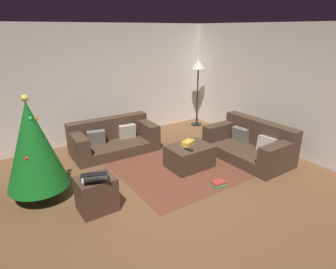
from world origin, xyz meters
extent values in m
plane|color=brown|center=(0.00, 0.00, 0.00)|extent=(6.40, 6.40, 0.00)
cube|color=silver|center=(0.00, 3.14, 1.30)|extent=(6.40, 0.12, 2.60)
cube|color=silver|center=(3.14, 0.00, 1.30)|extent=(0.12, 6.40, 2.60)
cube|color=#473323|center=(0.08, 2.15, 0.11)|extent=(1.78, 0.91, 0.22)
cube|color=#473323|center=(0.09, 2.46, 0.45)|extent=(1.76, 0.30, 0.47)
cube|color=#473323|center=(0.84, 2.13, 0.38)|extent=(0.27, 0.87, 0.33)
cube|color=#473323|center=(-0.68, 2.17, 0.38)|extent=(0.27, 0.87, 0.33)
cube|color=#BCB299|center=(0.44, 2.25, 0.37)|extent=(0.37, 0.18, 0.31)
cube|color=#716B5B|center=(-0.27, 2.27, 0.37)|extent=(0.39, 0.23, 0.31)
cube|color=#473323|center=(2.15, 0.36, 0.11)|extent=(0.96, 1.68, 0.23)
cube|color=#473323|center=(2.50, 0.37, 0.49)|extent=(0.26, 1.68, 0.51)
cube|color=#473323|center=(2.16, -0.36, 0.39)|extent=(0.94, 0.25, 0.33)
cube|color=#473323|center=(2.14, 1.08, 0.39)|extent=(0.94, 0.25, 0.33)
cube|color=#BCB299|center=(2.30, 0.03, 0.38)|extent=(0.18, 0.37, 0.31)
cube|color=#716B5B|center=(2.29, 0.70, 0.38)|extent=(0.16, 0.37, 0.31)
cube|color=#473323|center=(0.97, 0.72, 0.21)|extent=(0.81, 0.60, 0.42)
cube|color=gold|center=(0.98, 0.79, 0.46)|extent=(0.29, 0.24, 0.08)
cube|color=black|center=(0.84, 0.58, 0.43)|extent=(0.09, 0.17, 0.02)
cylinder|color=brown|center=(-1.60, 1.18, 0.10)|extent=(0.10, 0.10, 0.21)
cone|color=#146A1E|center=(-1.60, 1.18, 0.88)|extent=(0.90, 0.90, 1.33)
sphere|color=red|center=(-1.73, 0.98, 0.78)|extent=(0.06, 0.06, 0.06)
sphere|color=green|center=(-1.59, 1.11, 1.30)|extent=(0.06, 0.06, 0.06)
sphere|color=red|center=(-1.65, 1.26, 1.27)|extent=(0.05, 0.05, 0.05)
sphere|color=#2699E5|center=(-1.55, 1.38, 0.91)|extent=(0.07, 0.07, 0.07)
sphere|color=orange|center=(-1.52, 1.20, 1.26)|extent=(0.08, 0.08, 0.08)
sphere|color=green|center=(-1.61, 1.38, 0.85)|extent=(0.09, 0.09, 0.09)
sphere|color=#F2D84C|center=(-1.60, 1.18, 1.58)|extent=(0.10, 0.10, 0.10)
cube|color=#4C3323|center=(-0.99, 0.38, 0.26)|extent=(0.52, 0.44, 0.51)
cube|color=silver|center=(-0.99, 0.38, 0.52)|extent=(0.41, 0.35, 0.02)
cube|color=black|center=(-1.05, 0.24, 0.65)|extent=(0.41, 0.35, 0.08)
cube|color=#387A47|center=(0.94, -0.11, 0.02)|extent=(0.26, 0.26, 0.03)
cube|color=#B7332D|center=(0.94, -0.10, 0.05)|extent=(0.22, 0.17, 0.04)
cylinder|color=black|center=(2.70, 2.62, 0.01)|extent=(0.28, 0.28, 0.02)
cylinder|color=black|center=(2.70, 2.62, 0.76)|extent=(0.04, 0.04, 1.51)
cone|color=beige|center=(2.70, 2.62, 1.63)|extent=(0.36, 0.36, 0.24)
cube|color=brown|center=(0.97, 0.72, 0.00)|extent=(2.60, 2.00, 0.01)
camera|label=1|loc=(-2.15, -3.16, 2.49)|focal=30.87mm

